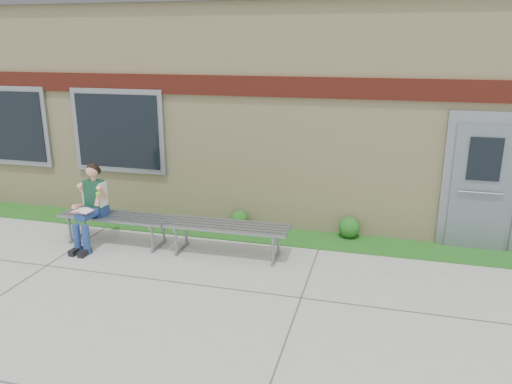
# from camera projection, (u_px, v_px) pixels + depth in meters

# --- Properties ---
(ground) EXTENTS (80.00, 80.00, 0.00)m
(ground) POSITION_uv_depth(u_px,v_px,m) (219.00, 307.00, 6.54)
(ground) COLOR #9E9E99
(ground) RESTS_ON ground
(grass_strip) EXTENTS (16.00, 0.80, 0.02)m
(grass_strip) POSITION_uv_depth(u_px,v_px,m) (266.00, 235.00, 8.95)
(grass_strip) COLOR #155217
(grass_strip) RESTS_ON ground
(school_building) EXTENTS (16.20, 6.22, 4.20)m
(school_building) POSITION_uv_depth(u_px,v_px,m) (301.00, 98.00, 11.48)
(school_building) COLOR beige
(school_building) RESTS_ON ground
(bench_left) EXTENTS (1.94, 0.56, 0.50)m
(bench_left) POSITION_uv_depth(u_px,v_px,m) (116.00, 222.00, 8.52)
(bench_left) COLOR slate
(bench_left) RESTS_ON ground
(bench_right) EXTENTS (2.01, 0.59, 0.52)m
(bench_right) POSITION_uv_depth(u_px,v_px,m) (227.00, 232.00, 8.03)
(bench_right) COLOR slate
(bench_right) RESTS_ON ground
(girl) EXTENTS (0.49, 0.83, 1.41)m
(girl) POSITION_uv_depth(u_px,v_px,m) (91.00, 204.00, 8.30)
(girl) COLOR navy
(girl) RESTS_ON ground
(shrub_mid) EXTENTS (0.32, 0.32, 0.32)m
(shrub_mid) POSITION_uv_depth(u_px,v_px,m) (240.00, 219.00, 9.27)
(shrub_mid) COLOR #155217
(shrub_mid) RESTS_ON grass_strip
(shrub_east) EXTENTS (0.38, 0.38, 0.38)m
(shrub_east) POSITION_uv_depth(u_px,v_px,m) (349.00, 227.00, 8.77)
(shrub_east) COLOR #155217
(shrub_east) RESTS_ON grass_strip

